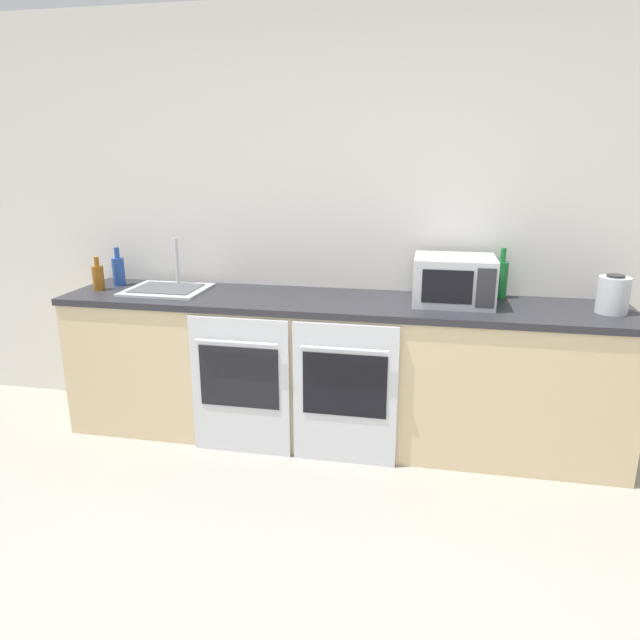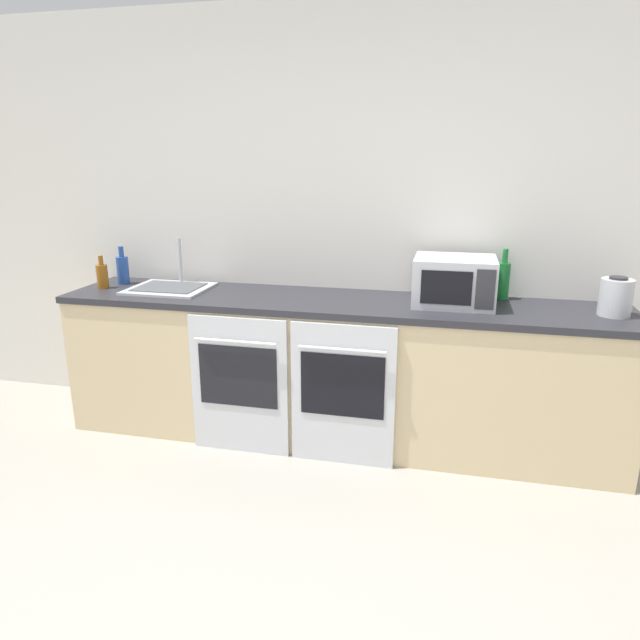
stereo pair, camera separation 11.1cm
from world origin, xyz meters
name	(u,v)px [view 2 (the right image)]	position (x,y,z in m)	size (l,w,h in m)	color
wall_back	(348,224)	(0.00, 2.44, 1.30)	(10.00, 0.06, 2.60)	silver
counter_back	(336,369)	(0.00, 2.10, 0.45)	(3.36, 0.64, 0.89)	#D1B789
oven_left	(239,385)	(-0.51, 1.78, 0.42)	(0.59, 0.06, 0.83)	silver
oven_right	(343,394)	(0.10, 1.78, 0.42)	(0.59, 0.06, 0.83)	silver
microwave	(454,281)	(0.67, 2.15, 1.02)	(0.45, 0.38, 0.27)	#B7BABF
bottle_amber	(102,275)	(-1.53, 2.07, 0.97)	(0.07, 0.07, 0.21)	#8C5114
bottle_green	(503,280)	(0.96, 2.34, 1.01)	(0.07, 0.07, 0.30)	#19722D
bottle_blue	(123,269)	(-1.48, 2.22, 0.99)	(0.08, 0.08, 0.25)	#234793
kettle	(616,297)	(1.51, 2.09, 0.99)	(0.17, 0.17, 0.21)	#B7BABF
sink	(170,287)	(-1.10, 2.13, 0.90)	(0.49, 0.43, 0.31)	#B7BABF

